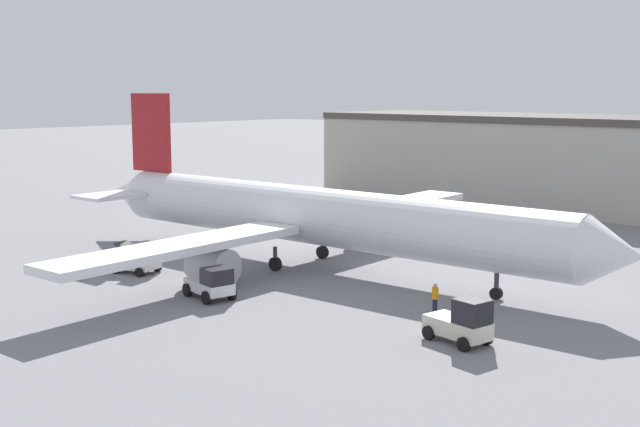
% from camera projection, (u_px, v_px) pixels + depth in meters
% --- Properties ---
extents(ground_plane, '(400.00, 400.00, 0.00)m').
position_uv_depth(ground_plane, '(320.00, 268.00, 53.73)').
color(ground_plane, slate).
extents(terminal_building, '(61.56, 14.66, 9.25)m').
position_uv_depth(terminal_building, '(605.00, 164.00, 78.78)').
color(terminal_building, '#ADA89E').
rests_on(terminal_building, ground_plane).
extents(airplane, '(43.35, 39.20, 11.56)m').
position_uv_depth(airplane, '(309.00, 216.00, 53.83)').
color(airplane, white).
rests_on(airplane, ground_plane).
extents(ground_crew_worker, '(0.36, 0.36, 1.63)m').
position_uv_depth(ground_crew_worker, '(435.00, 297.00, 42.72)').
color(ground_crew_worker, '#1E2338').
rests_on(ground_crew_worker, ground_plane).
extents(baggage_tug, '(3.41, 2.38, 1.92)m').
position_uv_depth(baggage_tug, '(212.00, 284.00, 45.59)').
color(baggage_tug, silver).
rests_on(baggage_tug, ground_plane).
extents(belt_loader_truck, '(3.14, 2.62, 2.03)m').
position_uv_depth(belt_loader_truck, '(139.00, 258.00, 52.18)').
color(belt_loader_truck, silver).
rests_on(belt_loader_truck, ground_plane).
extents(pushback_tug, '(3.40, 2.28, 2.27)m').
position_uv_depth(pushback_tug, '(462.00, 323.00, 37.54)').
color(pushback_tug, beige).
rests_on(pushback_tug, ground_plane).
extents(safety_cone_near, '(0.36, 0.36, 0.55)m').
position_uv_depth(safety_cone_near, '(79.00, 276.00, 50.27)').
color(safety_cone_near, '#EF590F').
rests_on(safety_cone_near, ground_plane).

